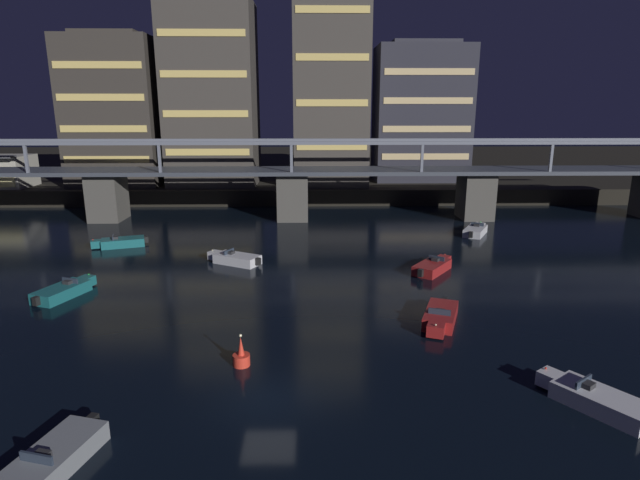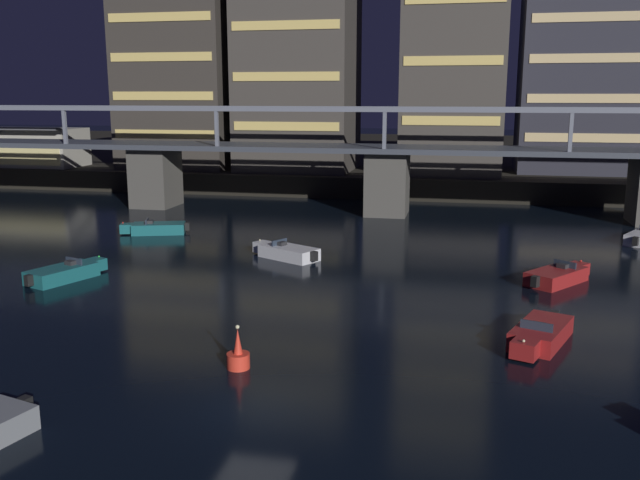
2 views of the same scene
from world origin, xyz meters
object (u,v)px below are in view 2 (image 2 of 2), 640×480
Objects in this scene: tower_east_tall at (587,78)px; speedboat_mid_right at (558,276)px; speedboat_mid_left at (286,252)px; tower_central at (455,32)px; speedboat_near_right at (156,228)px; channel_buoy at (238,356)px; waterfront_pavilion at (30,147)px; speedboat_far_center at (540,334)px; tower_west_tall at (298,53)px; speedboat_mid_center at (65,273)px; tower_west_low at (184,76)px; river_bridge at (388,168)px.

speedboat_mid_right is (-6.84, -39.60, -11.76)m from tower_east_tall.
speedboat_mid_left is 16.74m from speedboat_mid_right.
speedboat_mid_right is at bearing -78.67° from tower_central.
tower_central reaches higher than speedboat_mid_left.
tower_east_tall is at bearing 80.20° from speedboat_mid_right.
channel_buoy reaches higher than speedboat_near_right.
speedboat_near_right is at bearing -42.07° from waterfront_pavilion.
speedboat_far_center is (53.36, -43.16, -4.02)m from waterfront_pavilion.
speedboat_mid_center is (-3.84, -41.18, -14.50)m from tower_west_tall.
tower_east_tall is 60.05m from channel_buoy.
waterfront_pavilion is at bearing 130.72° from channel_buoy.
speedboat_mid_center is (27.74, -37.92, -4.02)m from waterfront_pavilion.
tower_east_tall is 41.87m from speedboat_mid_right.
tower_east_tall is 45.31m from speedboat_mid_left.
channel_buoy is at bearing -110.42° from tower_east_tall.
speedboat_mid_center is (0.76, -13.57, 0.00)m from speedboat_near_right.
channel_buoy is at bearing -97.52° from tower_central.
tower_west_low reaches higher than speedboat_mid_right.
tower_west_low is 1.68× the size of waterfront_pavilion.
speedboat_mid_left and speedboat_far_center have the same top height.
tower_west_low is 4.09× the size of speedboat_mid_center.
tower_west_low is 58.63m from channel_buoy.
river_bridge is at bearing -135.29° from tower_east_tall.
speedboat_mid_right is (28.37, -8.43, 0.00)m from speedboat_near_right.
speedboat_mid_center is at bearing -117.13° from tower_central.
tower_west_tall is 33.43m from waterfront_pavilion.
tower_west_tall reaches higher than speedboat_far_center.
waterfront_pavilion reaches higher than speedboat_mid_center.
tower_west_low is 4.26× the size of speedboat_mid_left.
speedboat_mid_right is at bearing -99.80° from tower_east_tall.
tower_west_low is at bearing 135.67° from speedboat_mid_right.
speedboat_far_center is (21.78, -46.42, -14.50)m from tower_west_tall.
waterfront_pavilion is at bearing -174.12° from tower_west_tall.
speedboat_mid_left is at bearing -77.78° from tower_west_tall.
tower_central is (5.06, 14.18, 12.55)m from river_bridge.
tower_central is at bearing 62.87° from speedboat_mid_center.
river_bridge is 19.15m from speedboat_mid_left.
tower_central is 2.36× the size of waterfront_pavilion.
channel_buoy is at bearing -81.17° from speedboat_mid_left.
speedboat_mid_right is at bearing 79.14° from speedboat_far_center.
channel_buoy reaches higher than speedboat_mid_left.
speedboat_near_right is at bearing -72.08° from tower_west_low.
waterfront_pavilion is at bearing 137.93° from speedboat_near_right.
tower_central is 37.79m from speedboat_near_right.
channel_buoy is (-6.68, -50.65, -16.18)m from tower_central.
tower_west_low is 0.81× the size of tower_west_tall.
tower_west_low is 1.03× the size of tower_east_tall.
tower_east_tall reaches higher than river_bridge.
tower_central is at bearing 70.36° from river_bridge.
river_bridge is 20.08× the size of speedboat_mid_right.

